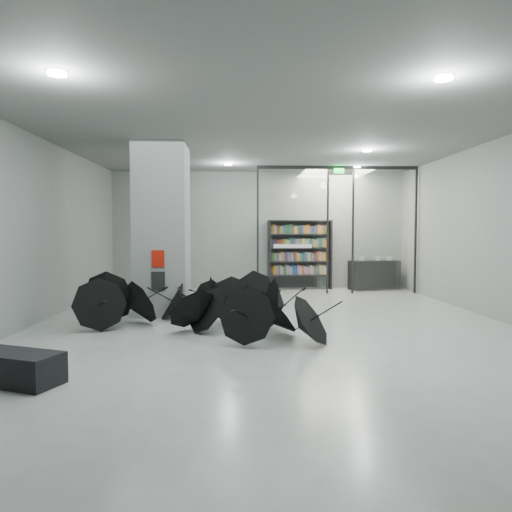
{
  "coord_description": "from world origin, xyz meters",
  "views": [
    {
      "loc": [
        -0.69,
        -9.18,
        1.96
      ],
      "look_at": [
        -0.3,
        1.5,
        1.4
      ],
      "focal_mm": 33.0,
      "sensor_mm": 36.0,
      "label": 1
    }
  ],
  "objects_px": {
    "bench": "(14,368)",
    "bookshelf": "(300,255)",
    "umbrella_cluster": "(211,312)",
    "column": "(162,230)",
    "shop_counter": "(374,275)"
  },
  "relations": [
    {
      "from": "bench",
      "to": "bookshelf",
      "type": "xyz_separation_m",
      "value": [
        4.98,
        9.84,
        0.97
      ]
    },
    {
      "from": "bench",
      "to": "umbrella_cluster",
      "type": "height_order",
      "value": "umbrella_cluster"
    },
    {
      "from": "bookshelf",
      "to": "umbrella_cluster",
      "type": "relative_size",
      "value": 0.45
    },
    {
      "from": "bench",
      "to": "umbrella_cluster",
      "type": "xyz_separation_m",
      "value": [
        2.34,
        3.46,
        0.11
      ]
    },
    {
      "from": "column",
      "to": "shop_counter",
      "type": "distance_m",
      "value": 7.9
    },
    {
      "from": "column",
      "to": "shop_counter",
      "type": "relative_size",
      "value": 2.44
    },
    {
      "from": "shop_counter",
      "to": "umbrella_cluster",
      "type": "distance_m",
      "value": 7.94
    },
    {
      "from": "bookshelf",
      "to": "umbrella_cluster",
      "type": "distance_m",
      "value": 6.96
    },
    {
      "from": "umbrella_cluster",
      "to": "column",
      "type": "bearing_deg",
      "value": 127.25
    },
    {
      "from": "column",
      "to": "bench",
      "type": "height_order",
      "value": "column"
    },
    {
      "from": "column",
      "to": "bookshelf",
      "type": "height_order",
      "value": "column"
    },
    {
      "from": "bench",
      "to": "bookshelf",
      "type": "relative_size",
      "value": 0.54
    },
    {
      "from": "bench",
      "to": "bookshelf",
      "type": "distance_m",
      "value": 11.07
    },
    {
      "from": "column",
      "to": "shop_counter",
      "type": "height_order",
      "value": "column"
    },
    {
      "from": "bookshelf",
      "to": "shop_counter",
      "type": "distance_m",
      "value": 2.59
    }
  ]
}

